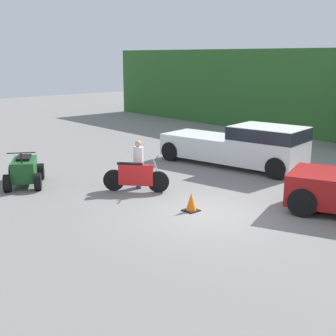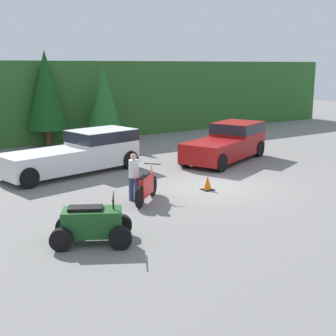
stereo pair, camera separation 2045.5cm
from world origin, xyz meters
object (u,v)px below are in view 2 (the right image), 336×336
Objects in this scene: rider_person at (134,175)px; traffic_cone at (208,183)px; pickup_truck_second at (82,151)px; dirt_bike at (147,187)px; pickup_truck_red at (229,141)px; quad_atv at (92,224)px.

rider_person is 3.05m from traffic_cone.
dirt_bike is at bearing -100.70° from pickup_truck_second.
pickup_truck_second is 11.38× the size of traffic_cone.
pickup_truck_red is at bearing 40.74° from traffic_cone.
rider_person reaches higher than dirt_bike.
pickup_truck_second is at bearing 97.58° from quad_atv.
rider_person is 2.99× the size of traffic_cone.
pickup_truck_second reaches higher than rider_person.
rider_person is at bearing 173.05° from traffic_cone.
quad_atv is (-3.19, -2.44, 0.01)m from dirt_bike.
pickup_truck_red reaches higher than dirt_bike.
pickup_truck_red is 5.93m from traffic_cone.
pickup_truck_red is 7.22m from pickup_truck_second.
rider_person is (-7.42, -3.48, -0.04)m from pickup_truck_red.
pickup_truck_second is 8.50m from quad_atv.
quad_atv is 4.03m from rider_person.
pickup_truck_red is 3.42× the size of rider_person.
pickup_truck_second is at bearing 115.51° from traffic_cone.
rider_person is at bearing -104.10° from pickup_truck_second.
dirt_bike is 4.01m from quad_atv.
traffic_cone is at bearing -41.39° from dirt_bike.
rider_person is at bearing -176.63° from pickup_truck_red.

